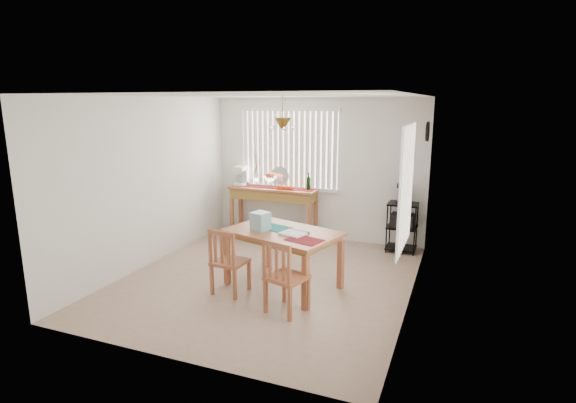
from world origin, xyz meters
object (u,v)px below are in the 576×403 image
at_px(cart_items, 404,194).
at_px(chair_right, 285,277).
at_px(dining_table, 283,237).
at_px(chair_left, 228,262).
at_px(sideboard, 274,200).
at_px(wire_cart, 402,222).

bearing_deg(cart_items, chair_right, -108.96).
relative_size(dining_table, chair_left, 1.87).
bearing_deg(chair_right, sideboard, 115.66).
bearing_deg(dining_table, wire_cart, 58.14).
relative_size(wire_cart, dining_table, 0.50).
bearing_deg(cart_items, wire_cart, -90.00).
distance_m(wire_cart, cart_items, 0.50).
bearing_deg(sideboard, cart_items, 0.37).
relative_size(cart_items, chair_right, 0.37).
relative_size(sideboard, dining_table, 0.99).
xyz_separation_m(wire_cart, cart_items, (0.00, 0.01, 0.50)).
bearing_deg(sideboard, chair_right, -64.34).
height_order(sideboard, dining_table, sideboard).
bearing_deg(chair_right, dining_table, 113.60).
bearing_deg(wire_cart, chair_right, -109.01).
bearing_deg(wire_cart, cart_items, 90.00).
distance_m(sideboard, dining_table, 2.38).
relative_size(wire_cart, chair_right, 0.90).
distance_m(sideboard, wire_cart, 2.39).
height_order(dining_table, chair_left, chair_left).
distance_m(sideboard, chair_right, 3.21).
height_order(cart_items, dining_table, cart_items).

